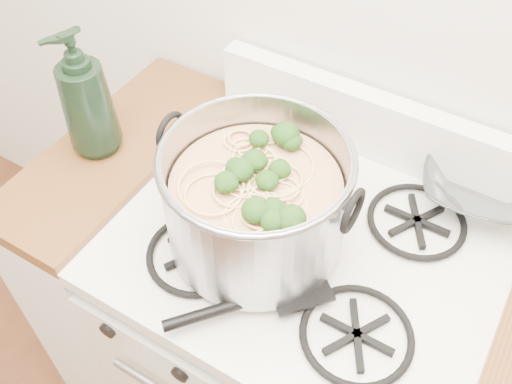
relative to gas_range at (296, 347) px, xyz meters
name	(u,v)px	position (x,y,z in m)	size (l,w,h in m)	color
gas_range	(296,347)	(0.00, 0.00, 0.00)	(0.76, 0.66, 0.92)	white
counter_left	(145,259)	(-0.51, 0.00, 0.02)	(0.25, 0.65, 0.92)	silver
stock_pot	(256,202)	(-0.09, -0.06, 0.59)	(0.38, 0.35, 0.24)	#999AA1
spatula	(299,286)	(0.04, -0.12, 0.50)	(0.29, 0.31, 0.02)	black
glass_bowl	(477,190)	(0.25, 0.28, 0.50)	(0.10, 0.10, 0.02)	white
bottle	(85,94)	(-0.53, -0.02, 0.63)	(0.12, 0.12, 0.30)	black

